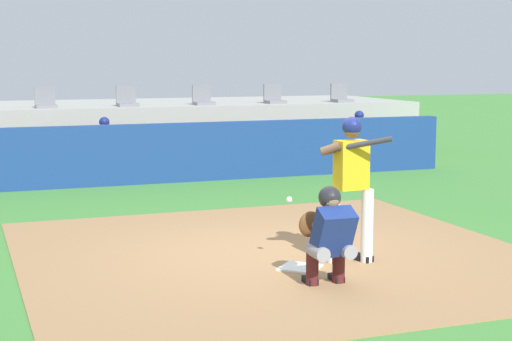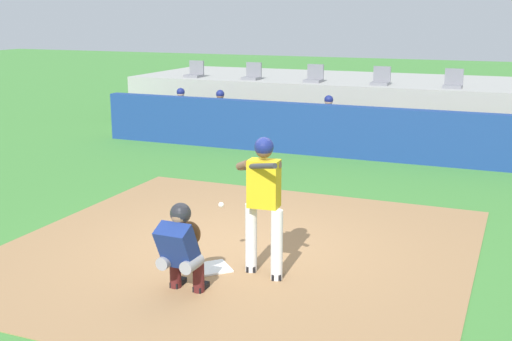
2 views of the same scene
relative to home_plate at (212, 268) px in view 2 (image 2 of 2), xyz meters
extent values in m
plane|color=#428438|center=(0.00, 0.80, -0.02)|extent=(80.00, 80.00, 0.00)
cube|color=#9E754C|center=(0.00, 0.80, -0.02)|extent=(6.40, 6.40, 0.01)
cube|color=white|center=(0.00, 0.00, 0.00)|extent=(0.62, 0.62, 0.02)
cylinder|color=silver|center=(0.50, 0.13, 0.44)|extent=(0.15, 0.15, 0.92)
cylinder|color=silver|center=(0.90, 0.01, 0.44)|extent=(0.15, 0.15, 0.92)
cube|color=gold|center=(0.70, 0.07, 1.20)|extent=(0.40, 0.27, 0.60)
sphere|color=brown|center=(0.70, 0.07, 1.63)|extent=(0.21, 0.21, 0.21)
sphere|color=navy|center=(0.70, 0.07, 1.66)|extent=(0.24, 0.24, 0.24)
cylinder|color=brown|center=(0.42, 0.07, 1.41)|extent=(0.26, 0.23, 0.17)
cylinder|color=brown|center=(0.61, 0.13, 1.41)|extent=(0.57, 0.11, 0.18)
cylinder|color=#333338|center=(0.67, -0.11, 1.45)|extent=(0.72, 0.56, 0.24)
cube|color=black|center=(0.48, 0.19, 0.02)|extent=(0.20, 0.28, 0.09)
cube|color=black|center=(0.88, 0.06, 0.02)|extent=(0.20, 0.28, 0.09)
cylinder|color=gray|center=(-0.16, -0.84, 0.40)|extent=(0.17, 0.32, 0.16)
cylinder|color=#4C1919|center=(-0.15, -0.69, 0.19)|extent=(0.14, 0.14, 0.42)
cube|color=black|center=(-0.15, -0.63, 0.02)|extent=(0.12, 0.24, 0.08)
cylinder|color=gray|center=(0.16, -0.85, 0.40)|extent=(0.17, 0.32, 0.16)
cylinder|color=#4C1919|center=(0.17, -0.70, 0.19)|extent=(0.14, 0.14, 0.42)
cube|color=black|center=(0.17, -0.64, 0.02)|extent=(0.12, 0.24, 0.08)
cube|color=navy|center=(0.00, -0.90, 0.62)|extent=(0.41, 0.45, 0.57)
cube|color=#2D2D33|center=(0.01, -0.78, 0.62)|extent=(0.39, 0.26, 0.45)
sphere|color=#996B4C|center=(0.00, -0.82, 0.96)|extent=(0.21, 0.21, 0.21)
sphere|color=#232328|center=(0.00, -0.80, 0.98)|extent=(0.25, 0.25, 0.25)
cylinder|color=#996B4C|center=(-0.03, -0.67, 0.62)|extent=(0.11, 0.45, 0.10)
ellipsoid|color=brown|center=(-0.07, -0.44, 0.62)|extent=(0.28, 0.13, 0.30)
sphere|color=white|center=(-0.01, 0.32, 0.77)|extent=(0.07, 0.07, 0.07)
cube|color=navy|center=(0.00, 7.30, 0.58)|extent=(13.00, 0.30, 1.20)
cube|color=olive|center=(0.00, 8.30, 0.20)|extent=(11.80, 0.44, 0.45)
cylinder|color=#939399|center=(-5.14, 8.05, 0.47)|extent=(0.15, 0.40, 0.15)
cylinder|color=#939399|center=(-5.14, 7.85, 0.20)|extent=(0.13, 0.13, 0.45)
cube|color=maroon|center=(-5.14, 7.80, 0.02)|extent=(0.11, 0.24, 0.08)
cylinder|color=#939399|center=(-4.88, 8.05, 0.47)|extent=(0.15, 0.40, 0.15)
cylinder|color=#939399|center=(-4.88, 7.85, 0.20)|extent=(0.13, 0.13, 0.45)
cube|color=maroon|center=(-4.88, 7.80, 0.02)|extent=(0.11, 0.24, 0.08)
cube|color=navy|center=(-5.01, 8.27, 0.74)|extent=(0.36, 0.22, 0.54)
sphere|color=beige|center=(-5.01, 8.27, 1.13)|extent=(0.20, 0.20, 0.20)
sphere|color=navy|center=(-5.01, 8.27, 1.17)|extent=(0.22, 0.22, 0.22)
cylinder|color=beige|center=(-5.21, 8.13, 0.63)|extent=(0.09, 0.41, 0.22)
cylinder|color=beige|center=(-4.81, 8.13, 0.63)|extent=(0.09, 0.41, 0.22)
cylinder|color=#939399|center=(-3.96, 8.05, 0.47)|extent=(0.15, 0.40, 0.15)
cylinder|color=#939399|center=(-3.96, 7.85, 0.20)|extent=(0.13, 0.13, 0.45)
cube|color=maroon|center=(-3.96, 7.80, 0.02)|extent=(0.11, 0.24, 0.08)
cylinder|color=#939399|center=(-3.70, 8.05, 0.47)|extent=(0.15, 0.40, 0.15)
cylinder|color=#939399|center=(-3.70, 7.85, 0.20)|extent=(0.13, 0.13, 0.45)
cube|color=maroon|center=(-3.70, 7.80, 0.02)|extent=(0.11, 0.24, 0.08)
cube|color=navy|center=(-3.83, 8.27, 0.74)|extent=(0.36, 0.22, 0.54)
sphere|color=#996B4C|center=(-3.83, 8.27, 1.13)|extent=(0.20, 0.20, 0.20)
sphere|color=navy|center=(-3.83, 8.27, 1.17)|extent=(0.22, 0.22, 0.22)
cylinder|color=#996B4C|center=(-4.03, 8.13, 0.63)|extent=(0.09, 0.41, 0.22)
cylinder|color=#996B4C|center=(-3.63, 8.13, 0.63)|extent=(0.09, 0.41, 0.22)
cylinder|color=#939399|center=(-1.00, 8.05, 0.47)|extent=(0.15, 0.40, 0.15)
cylinder|color=#939399|center=(-1.00, 7.85, 0.20)|extent=(0.13, 0.13, 0.45)
cube|color=maroon|center=(-1.00, 7.80, 0.02)|extent=(0.11, 0.24, 0.08)
cylinder|color=#939399|center=(-0.74, 8.05, 0.47)|extent=(0.15, 0.40, 0.15)
cylinder|color=#939399|center=(-0.74, 7.85, 0.20)|extent=(0.13, 0.13, 0.45)
cube|color=maroon|center=(-0.74, 7.80, 0.02)|extent=(0.11, 0.24, 0.08)
cube|color=navy|center=(-0.87, 8.27, 0.74)|extent=(0.36, 0.22, 0.54)
sphere|color=tan|center=(-0.87, 8.27, 1.13)|extent=(0.20, 0.20, 0.20)
sphere|color=navy|center=(-0.87, 8.27, 1.17)|extent=(0.22, 0.22, 0.22)
cylinder|color=tan|center=(-1.07, 8.13, 0.63)|extent=(0.09, 0.41, 0.22)
cylinder|color=tan|center=(-0.67, 8.13, 0.63)|extent=(0.09, 0.41, 0.22)
cube|color=#9E9E99|center=(0.00, 11.70, 0.68)|extent=(15.00, 4.40, 1.40)
cube|color=slate|center=(-5.57, 10.10, 1.42)|extent=(0.46, 0.46, 0.08)
cube|color=slate|center=(-5.57, 10.30, 1.66)|extent=(0.46, 0.06, 0.40)
cube|color=slate|center=(-3.71, 10.10, 1.42)|extent=(0.46, 0.46, 0.08)
cube|color=slate|center=(-3.71, 10.30, 1.66)|extent=(0.46, 0.06, 0.40)
cube|color=slate|center=(-1.86, 10.10, 1.42)|extent=(0.46, 0.46, 0.08)
cube|color=slate|center=(-1.86, 10.30, 1.66)|extent=(0.46, 0.06, 0.40)
cube|color=slate|center=(0.00, 10.10, 1.42)|extent=(0.46, 0.46, 0.08)
cube|color=slate|center=(0.00, 10.30, 1.66)|extent=(0.46, 0.06, 0.40)
cube|color=slate|center=(1.86, 10.10, 1.42)|extent=(0.46, 0.46, 0.08)
cube|color=slate|center=(1.86, 10.30, 1.66)|extent=(0.46, 0.06, 0.40)
camera|label=1|loc=(-3.75, -8.58, 2.46)|focal=56.48mm
camera|label=2|loc=(3.59, -7.14, 3.26)|focal=45.66mm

